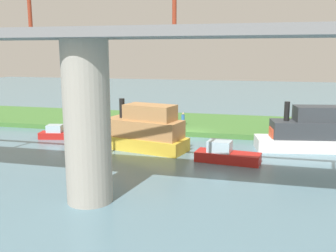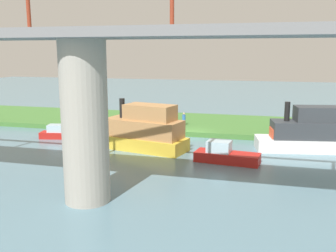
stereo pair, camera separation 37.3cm
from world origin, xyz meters
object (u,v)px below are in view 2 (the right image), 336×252
(person_on_bank, at_px, (184,119))
(motorboat_white, at_px, (225,155))
(pontoon_yellow, at_px, (309,133))
(bridge_pylon, at_px, (85,123))
(mooring_post, at_px, (107,121))
(houseboat_blue, at_px, (60,133))
(skiff_small, at_px, (142,131))

(person_on_bank, height_order, motorboat_white, person_on_bank)
(person_on_bank, bearing_deg, pontoon_yellow, 153.40)
(person_on_bank, relative_size, motorboat_white, 0.27)
(bridge_pylon, distance_m, person_on_bank, 21.66)
(mooring_post, bearing_deg, motorboat_white, 146.02)
(mooring_post, relative_size, motorboat_white, 0.16)
(houseboat_blue, height_order, pontoon_yellow, pontoon_yellow)
(mooring_post, height_order, motorboat_white, motorboat_white)
(skiff_small, xyz_separation_m, houseboat_blue, (9.25, -2.12, -1.13))
(person_on_bank, relative_size, mooring_post, 1.67)
(person_on_bank, xyz_separation_m, houseboat_blue, (10.93, 7.23, -0.72))
(skiff_small, bearing_deg, houseboat_blue, -12.93)
(mooring_post, xyz_separation_m, skiff_small, (-6.52, 7.25, 0.70))
(skiff_small, relative_size, motorboat_white, 1.76)
(skiff_small, bearing_deg, bridge_pylon, 93.76)
(pontoon_yellow, bearing_deg, bridge_pylon, 48.98)
(houseboat_blue, distance_m, pontoon_yellow, 23.32)
(houseboat_blue, relative_size, pontoon_yellow, 0.49)
(skiff_small, bearing_deg, pontoon_yellow, -167.23)
(person_on_bank, distance_m, houseboat_blue, 13.13)
(person_on_bank, relative_size, houseboat_blue, 0.33)
(skiff_small, distance_m, motorboat_white, 7.87)
(motorboat_white, height_order, houseboat_blue, motorboat_white)
(bridge_pylon, relative_size, mooring_post, 10.86)
(houseboat_blue, bearing_deg, mooring_post, -117.95)
(mooring_post, xyz_separation_m, houseboat_blue, (2.72, 5.13, -0.44))
(bridge_pylon, bearing_deg, pontoon_yellow, -131.02)
(houseboat_blue, xyz_separation_m, pontoon_yellow, (-23.27, -1.05, 1.08))
(person_on_bank, relative_size, skiff_small, 0.16)
(motorboat_white, bearing_deg, person_on_bank, -63.32)
(person_on_bank, bearing_deg, skiff_small, 79.76)
(person_on_bank, distance_m, mooring_post, 8.48)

